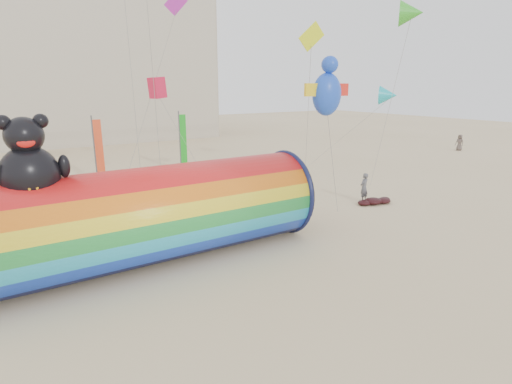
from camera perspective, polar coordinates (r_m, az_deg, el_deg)
ground at (r=17.89m, az=1.27°, el=-8.72°), size 160.00×160.00×0.00m
windsock_assembly at (r=17.10m, az=-14.10°, el=-2.76°), size 13.81×4.20×6.36m
kite_handler at (r=26.28m, az=15.17°, el=0.63°), size 0.75×0.58×1.85m
fabric_bundle at (r=26.19m, az=16.62°, el=-1.23°), size 2.62×1.35×0.41m
festival_banners at (r=30.52m, az=-19.97°, el=5.47°), size 12.40×4.52×5.20m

